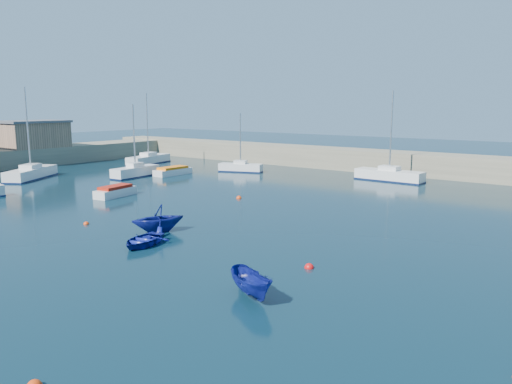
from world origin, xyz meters
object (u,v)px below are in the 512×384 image
Objects in this scene: sailboat_5 at (241,167)px; dinghy_center at (143,240)px; dinghy_left at (158,219)px; sailboat_4 at (149,159)px; sailboat_2 at (31,173)px; sailboat_3 at (135,171)px; motorboat_1 at (115,191)px; sailboat_6 at (389,175)px; brick_shed_a at (33,135)px; motorboat_2 at (173,171)px; dinghy_right at (252,285)px.

dinghy_center is (16.02, -29.16, -0.23)m from sailboat_5.
dinghy_left is (14.33, -26.42, 0.33)m from sailboat_5.
sailboat_4 is 39.29m from dinghy_left.
sailboat_2 is 3.13× the size of dinghy_center.
sailboat_4 is 3.03× the size of dinghy_center.
motorboat_1 is (8.40, -9.24, -0.18)m from sailboat_3.
motorboat_1 is 14.34m from dinghy_left.
sailboat_6 reaches higher than dinghy_center.
sailboat_4 is at bearing 123.66° from motorboat_1.
motorboat_2 is (22.57, 4.51, -3.64)m from brick_shed_a.
brick_shed_a is 29.78m from sailboat_5.
sailboat_3 is 0.84× the size of sailboat_4.
dinghy_center is at bearing -53.30° from sailboat_4.
dinghy_left is at bearing 175.79° from sailboat_6.
sailboat_2 reaches higher than sailboat_6.
dinghy_center is at bearing 179.22° from sailboat_6.
sailboat_4 reaches higher than brick_shed_a.
brick_shed_a is 0.97× the size of sailboat_3.
sailboat_6 is at bearing 72.88° from dinghy_center.
dinghy_right is at bearing -48.29° from sailboat_2.
sailboat_6 is at bearing 27.56° from motorboat_2.
sailboat_4 is at bearing 124.28° from dinghy_center.
sailboat_3 is 29.38m from dinghy_center.
sailboat_4 is 2.87× the size of dinghy_left.
brick_shed_a reaches higher than dinghy_right.
sailboat_6 is 30.58m from dinghy_left.
dinghy_center is (20.68, -22.14, -0.13)m from motorboat_2.
brick_shed_a is 44.26m from dinghy_left.
sailboat_6 reaches higher than dinghy_left.
sailboat_4 is 2.29× the size of motorboat_1.
sailboat_3 is 39.03m from dinghy_right.
dinghy_right is at bearing -38.06° from sailboat_3.
sailboat_5 is at bearing 51.74° from sailboat_3.
sailboat_4 reaches higher than dinghy_center.
sailboat_3 is 12.78m from sailboat_5.
sailboat_3 is at bearing 127.11° from sailboat_5.
sailboat_2 reaches higher than dinghy_center.
sailboat_2 reaches higher than dinghy_right.
sailboat_4 is 1.01× the size of sailboat_6.
motorboat_1 is at bearing 179.26° from dinghy_left.
sailboat_2 is 1.22× the size of sailboat_3.
sailboat_5 reaches higher than brick_shed_a.
brick_shed_a is at bearing 143.54° from dinghy_center.
sailboat_3 is at bearing -119.42° from motorboat_2.
dinghy_center is (22.91, -18.39, -0.32)m from sailboat_3.
dinghy_center is at bearing -49.34° from sailboat_2.
brick_shed_a is at bearing 154.83° from motorboat_1.
dinghy_right is (41.80, -30.55, -0.04)m from sailboat_4.
sailboat_3 is at bearing 123.54° from motorboat_1.
sailboat_2 reaches higher than sailboat_3.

